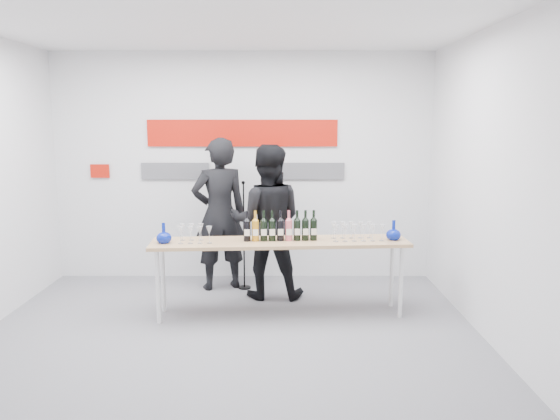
{
  "coord_description": "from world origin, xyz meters",
  "views": [
    {
      "loc": [
        0.49,
        -5.26,
        2.11
      ],
      "look_at": [
        0.49,
        0.6,
        1.15
      ],
      "focal_mm": 35.0,
      "sensor_mm": 36.0,
      "label": 1
    }
  ],
  "objects": [
    {
      "name": "wine_bottles",
      "position": [
        0.5,
        0.51,
        1.0
      ],
      "size": [
        0.8,
        0.13,
        0.33
      ],
      "rotation": [
        0.0,
        0.0,
        0.06
      ],
      "color": "black",
      "rests_on": "tasting_table"
    },
    {
      "name": "mic_stand",
      "position": [
        0.04,
        1.44,
        0.42
      ],
      "size": [
        0.16,
        0.16,
        1.38
      ],
      "rotation": [
        0.0,
        0.0,
        0.29
      ],
      "color": "black",
      "rests_on": "ground"
    },
    {
      "name": "decanter_left",
      "position": [
        -0.74,
        0.39,
        0.94
      ],
      "size": [
        0.16,
        0.16,
        0.21
      ],
      "primitive_type": null,
      "color": "#081C95",
      "rests_on": "tasting_table"
    },
    {
      "name": "tasting_table",
      "position": [
        0.49,
        0.5,
        0.77
      ],
      "size": [
        2.8,
        0.73,
        0.83
      ],
      "rotation": [
        0.0,
        0.0,
        0.06
      ],
      "color": "tan",
      "rests_on": "ground"
    },
    {
      "name": "glasses_left",
      "position": [
        -0.43,
        0.43,
        0.92
      ],
      "size": [
        0.37,
        0.24,
        0.18
      ],
      "color": "silver",
      "rests_on": "tasting_table"
    },
    {
      "name": "presenter_left",
      "position": [
        -0.26,
        1.47,
        0.95
      ],
      "size": [
        0.81,
        0.67,
        1.91
      ],
      "primitive_type": "imported",
      "rotation": [
        0.0,
        0.0,
        3.5
      ],
      "color": "black",
      "rests_on": "ground"
    },
    {
      "name": "back_wall",
      "position": [
        0.0,
        2.0,
        1.5
      ],
      "size": [
        5.0,
        0.04,
        3.0
      ],
      "primitive_type": "cube",
      "color": "silver",
      "rests_on": "ground"
    },
    {
      "name": "glasses_right",
      "position": [
        1.32,
        0.55,
        0.92
      ],
      "size": [
        0.57,
        0.25,
        0.18
      ],
      "color": "silver",
      "rests_on": "tasting_table"
    },
    {
      "name": "decanter_right",
      "position": [
        1.73,
        0.55,
        0.94
      ],
      "size": [
        0.16,
        0.16,
        0.21
      ],
      "primitive_type": null,
      "color": "#081C95",
      "rests_on": "tasting_table"
    },
    {
      "name": "ground",
      "position": [
        0.0,
        0.0,
        0.0
      ],
      "size": [
        5.0,
        5.0,
        0.0
      ],
      "primitive_type": "plane",
      "color": "slate",
      "rests_on": "ground"
    },
    {
      "name": "signage",
      "position": [
        -0.06,
        1.97,
        1.81
      ],
      "size": [
        3.38,
        0.02,
        0.79
      ],
      "color": "#BC1508",
      "rests_on": "back_wall"
    },
    {
      "name": "presenter_right",
      "position": [
        0.34,
        1.13,
        0.92
      ],
      "size": [
        0.92,
        0.73,
        1.84
      ],
      "primitive_type": "imported",
      "rotation": [
        0.0,
        0.0,
        3.11
      ],
      "color": "black",
      "rests_on": "ground"
    }
  ]
}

